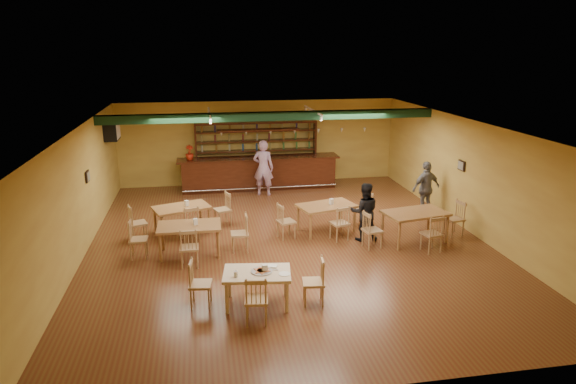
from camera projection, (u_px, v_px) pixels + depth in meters
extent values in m
plane|color=brown|center=(288.00, 241.00, 13.13)|extent=(12.00, 12.00, 0.00)
cube|color=black|center=(271.00, 116.00, 14.98)|extent=(10.00, 0.30, 0.25)
cube|color=white|center=(209.00, 113.00, 15.23)|extent=(0.05, 2.50, 0.05)
cube|color=white|center=(313.00, 110.00, 15.76)|extent=(0.05, 2.50, 0.05)
cube|color=white|center=(112.00, 131.00, 15.66)|extent=(0.34, 0.70, 0.48)
cube|color=black|center=(87.00, 176.00, 12.78)|extent=(0.04, 0.34, 0.28)
cube|color=black|center=(462.00, 165.00, 13.96)|extent=(0.04, 0.34, 0.28)
cube|color=#36160A|center=(259.00, 173.00, 17.83)|extent=(5.64, 0.85, 1.13)
cube|color=#36160A|center=(257.00, 153.00, 18.26)|extent=(4.36, 0.40, 2.28)
imported|color=red|center=(189.00, 153.00, 17.21)|extent=(0.36, 0.36, 0.50)
cube|color=olive|center=(182.00, 219.00, 13.67)|extent=(1.65, 1.29, 0.72)
cube|color=olive|center=(326.00, 218.00, 13.74)|extent=(1.69, 1.26, 0.75)
cube|color=olive|center=(190.00, 240.00, 12.21)|extent=(1.51, 0.91, 0.75)
cube|color=olive|center=(414.00, 227.00, 13.03)|extent=(1.73, 1.22, 0.79)
cube|color=beige|center=(257.00, 288.00, 9.83)|extent=(1.39, 0.99, 0.69)
cylinder|color=silver|center=(262.00, 271.00, 9.74)|extent=(0.54, 0.54, 0.01)
cylinder|color=#EAE5C6|center=(236.00, 274.00, 9.52)|extent=(0.08, 0.08, 0.11)
cube|color=white|center=(272.00, 266.00, 9.95)|extent=(0.24, 0.21, 0.03)
cube|color=silver|center=(268.00, 269.00, 9.81)|extent=(0.33, 0.18, 0.00)
cylinder|color=white|center=(284.00, 274.00, 9.64)|extent=(0.25, 0.25, 0.01)
imported|color=#934BA3|center=(263.00, 168.00, 16.95)|extent=(0.80, 0.65, 1.88)
imported|color=black|center=(364.00, 212.00, 13.01)|extent=(0.84, 0.70, 1.53)
imported|color=slate|center=(426.00, 188.00, 15.01)|extent=(1.02, 0.63, 1.62)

